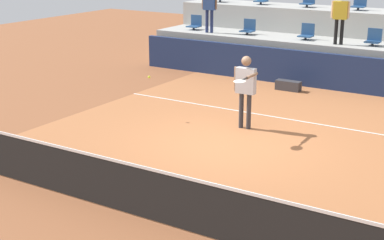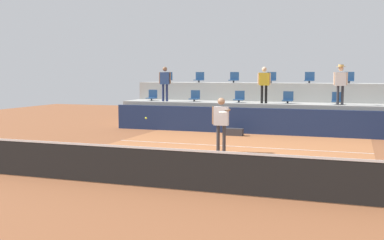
# 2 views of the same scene
# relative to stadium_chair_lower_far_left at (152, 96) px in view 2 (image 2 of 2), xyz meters

# --- Properties ---
(ground_plane) EXTENTS (40.00, 40.00, 0.00)m
(ground_plane) POSITION_rel_stadium_chair_lower_far_left_xyz_m (5.37, -7.23, -1.46)
(ground_plane) COLOR brown
(court_inner_paint) EXTENTS (9.00, 10.00, 0.01)m
(court_inner_paint) POSITION_rel_stadium_chair_lower_far_left_xyz_m (5.37, -6.23, -1.46)
(court_inner_paint) COLOR #A36038
(court_inner_paint) RESTS_ON ground_plane
(court_service_line) EXTENTS (9.00, 0.06, 0.00)m
(court_service_line) POSITION_rel_stadium_chair_lower_far_left_xyz_m (5.37, -4.83, -1.46)
(court_service_line) COLOR silver
(court_service_line) RESTS_ON ground_plane
(tennis_net) EXTENTS (10.48, 0.08, 1.07)m
(tennis_net) POSITION_rel_stadium_chair_lower_far_left_xyz_m (5.37, -11.23, -0.97)
(tennis_net) COLOR black
(tennis_net) RESTS_ON ground_plane
(sponsor_backboard) EXTENTS (13.00, 0.16, 1.10)m
(sponsor_backboard) POSITION_rel_stadium_chair_lower_far_left_xyz_m (5.37, -1.23, -0.91)
(sponsor_backboard) COLOR navy
(sponsor_backboard) RESTS_ON ground_plane
(seating_tier_lower) EXTENTS (13.00, 1.80, 1.25)m
(seating_tier_lower) POSITION_rel_stadium_chair_lower_far_left_xyz_m (5.37, 0.07, -0.84)
(seating_tier_lower) COLOR #9E9E99
(seating_tier_lower) RESTS_ON ground_plane
(seating_tier_upper) EXTENTS (13.00, 1.80, 2.10)m
(seating_tier_upper) POSITION_rel_stadium_chair_lower_far_left_xyz_m (5.37, 1.87, -0.41)
(seating_tier_upper) COLOR #9E9E99
(seating_tier_upper) RESTS_ON ground_plane
(stadium_chair_lower_far_left) EXTENTS (0.44, 0.40, 0.52)m
(stadium_chair_lower_far_left) POSITION_rel_stadium_chair_lower_far_left_xyz_m (0.00, 0.00, 0.00)
(stadium_chair_lower_far_left) COLOR #2D2D33
(stadium_chair_lower_far_left) RESTS_ON seating_tier_lower
(stadium_chair_lower_left) EXTENTS (0.44, 0.40, 0.52)m
(stadium_chair_lower_left) POSITION_rel_stadium_chair_lower_far_left_xyz_m (2.17, 0.00, 0.00)
(stadium_chair_lower_left) COLOR #2D2D33
(stadium_chair_lower_left) RESTS_ON seating_tier_lower
(stadium_chair_lower_mid_left) EXTENTS (0.44, 0.40, 0.52)m
(stadium_chair_lower_mid_left) POSITION_rel_stadium_chair_lower_far_left_xyz_m (4.29, 0.00, 0.00)
(stadium_chair_lower_mid_left) COLOR #2D2D33
(stadium_chair_lower_mid_left) RESTS_ON seating_tier_lower
(stadium_chair_lower_mid_right) EXTENTS (0.44, 0.40, 0.52)m
(stadium_chair_lower_mid_right) POSITION_rel_stadium_chair_lower_far_left_xyz_m (6.47, 0.00, 0.00)
(stadium_chair_lower_mid_right) COLOR #2D2D33
(stadium_chair_lower_mid_right) RESTS_ON seating_tier_lower
(stadium_chair_lower_right) EXTENTS (0.44, 0.40, 0.52)m
(stadium_chair_lower_right) POSITION_rel_stadium_chair_lower_far_left_xyz_m (8.52, 0.00, 0.00)
(stadium_chair_lower_right) COLOR #2D2D33
(stadium_chair_lower_right) RESTS_ON seating_tier_lower
(stadium_chair_upper_far_left) EXTENTS (0.44, 0.40, 0.52)m
(stadium_chair_upper_far_left) POSITION_rel_stadium_chair_lower_far_left_xyz_m (0.07, 1.80, 0.85)
(stadium_chair_upper_far_left) COLOR #2D2D33
(stadium_chair_upper_far_left) RESTS_ON seating_tier_upper
(stadium_chair_upper_left) EXTENTS (0.44, 0.40, 0.52)m
(stadium_chair_upper_left) POSITION_rel_stadium_chair_lower_far_left_xyz_m (1.79, 1.80, 0.85)
(stadium_chair_upper_left) COLOR #2D2D33
(stadium_chair_upper_left) RESTS_ON seating_tier_upper
(stadium_chair_upper_mid_left) EXTENTS (0.44, 0.40, 0.52)m
(stadium_chair_upper_mid_left) POSITION_rel_stadium_chair_lower_far_left_xyz_m (3.59, 1.80, 0.85)
(stadium_chair_upper_mid_left) COLOR #2D2D33
(stadium_chair_upper_mid_left) RESTS_ON seating_tier_upper
(stadium_chair_upper_center) EXTENTS (0.44, 0.40, 0.52)m
(stadium_chair_upper_center) POSITION_rel_stadium_chair_lower_far_left_xyz_m (5.41, 1.80, 0.85)
(stadium_chair_upper_center) COLOR #2D2D33
(stadium_chair_upper_center) RESTS_ON seating_tier_upper
(stadium_chair_upper_mid_right) EXTENTS (0.44, 0.40, 0.52)m
(stadium_chair_upper_mid_right) POSITION_rel_stadium_chair_lower_far_left_xyz_m (7.19, 1.80, 0.85)
(stadium_chair_upper_mid_right) COLOR #2D2D33
(stadium_chair_upper_mid_right) RESTS_ON seating_tier_upper
(stadium_chair_upper_right) EXTENTS (0.44, 0.40, 0.52)m
(stadium_chair_upper_right) POSITION_rel_stadium_chair_lower_far_left_xyz_m (8.94, 1.80, 0.85)
(stadium_chair_upper_right) COLOR #2D2D33
(stadium_chair_upper_right) RESTS_ON seating_tier_upper
(tennis_player) EXTENTS (0.75, 1.21, 1.77)m
(tennis_player) POSITION_rel_stadium_chair_lower_far_left_xyz_m (5.18, -6.11, -0.38)
(tennis_player) COLOR #2D2D33
(tennis_player) RESTS_ON ground_plane
(spectator_in_white) EXTENTS (0.57, 0.24, 1.61)m
(spectator_in_white) POSITION_rel_stadium_chair_lower_far_left_xyz_m (0.83, -0.38, 0.75)
(spectator_in_white) COLOR navy
(spectator_in_white) RESTS_ON seating_tier_lower
(spectator_in_grey) EXTENTS (0.56, 0.26, 1.58)m
(spectator_in_grey) POSITION_rel_stadium_chair_lower_far_left_xyz_m (5.48, -0.38, 0.73)
(spectator_in_grey) COLOR black
(spectator_in_grey) RESTS_ON seating_tier_lower
(spectator_with_hat) EXTENTS (0.57, 0.44, 1.66)m
(spectator_with_hat) POSITION_rel_stadium_chair_lower_far_left_xyz_m (8.64, -0.38, 0.79)
(spectator_with_hat) COLOR #2D2D33
(spectator_with_hat) RESTS_ON seating_tier_lower
(tennis_ball) EXTENTS (0.07, 0.07, 0.07)m
(tennis_ball) POSITION_rel_stadium_chair_lower_far_left_xyz_m (2.75, -6.62, -0.38)
(tennis_ball) COLOR #CCE033
(equipment_bag) EXTENTS (0.76, 0.28, 0.30)m
(equipment_bag) POSITION_rel_stadium_chair_lower_far_left_xyz_m (4.57, -2.02, -1.31)
(equipment_bag) COLOR #333338
(equipment_bag) RESTS_ON ground_plane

